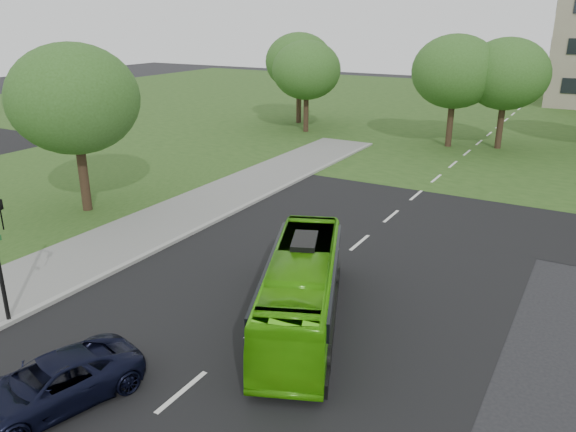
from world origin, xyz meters
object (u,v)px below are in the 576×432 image
Objects in this scene: tree_park_b at (455,72)px; tree_side_near at (74,99)px; tree_park_f at (299,62)px; tree_park_a at (306,70)px; bus at (301,288)px; tree_park_c at (507,74)px; suv at (52,384)px.

tree_side_near is at bearing -116.55° from tree_park_b.
tree_park_a is at bearing -53.06° from tree_park_f.
tree_park_c is at bearing 66.33° from bus.
tree_park_a is 4.40m from tree_park_f.
bus is 1.92× the size of suv.
tree_park_b is at bearing -12.35° from tree_park_f.
tree_park_b is at bearing 63.45° from tree_side_near.
tree_park_a is 37.36m from suv.
tree_park_f is at bearing 126.06° from suv.
tree_side_near reaches higher than tree_park_a.
suv is (-3.50, -6.78, -0.58)m from bus.
tree_side_near reaches higher than bus.
tree_park_c is 0.99× the size of tree_park_f.
tree_park_f reaches higher than tree_park_c.
tree_park_f is at bearing 173.55° from tree_park_c.
tree_side_near is at bearing -84.32° from tree_park_f.
tree_park_c reaches higher than suv.
tree_park_c is at bearing -6.45° from tree_park_f.
tree_park_f reaches higher than bus.
tree_park_f is 0.98× the size of tree_side_near.
tree_park_c is at bearing 99.55° from suv.
bus is at bearing -61.07° from tree_park_f.
tree_park_a is at bearing 95.39° from bus.
tree_park_c is 30.21m from bus.
bus is at bearing -84.44° from tree_park_b.
tree_park_a is at bearing -174.75° from tree_park_c.
tree_park_a is 24.05m from tree_side_near.
tree_park_f is 0.94× the size of bus.
tree_park_b is 1.03× the size of tree_park_c.
tree_park_b reaches higher than tree_park_a.
tree_side_near is (-12.14, -24.29, 0.06)m from tree_park_b.
tree_side_near reaches higher than suv.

